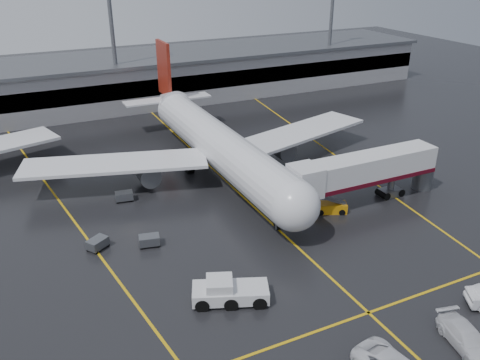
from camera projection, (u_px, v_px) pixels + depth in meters
name	position (u px, v px, depth m)	size (l,w,h in m)	color
ground	(248.00, 201.00, 58.82)	(220.00, 220.00, 0.00)	black
apron_line_centre	(248.00, 201.00, 58.81)	(0.25, 90.00, 0.02)	gold
apron_line_stop	(369.00, 313.00, 40.81)	(60.00, 0.25, 0.02)	gold
apron_line_left	(59.00, 200.00, 59.13)	(0.25, 70.00, 0.02)	gold
apron_line_right	(327.00, 149.00, 74.08)	(0.25, 70.00, 0.02)	gold
terminal	(137.00, 79.00, 96.24)	(122.00, 19.00, 8.60)	gray
light_mast_mid	(112.00, 30.00, 85.16)	(3.00, 1.20, 25.45)	#595B60
light_mast_right	(331.00, 16.00, 102.87)	(3.00, 1.20, 25.45)	#595B60
main_airliner	(215.00, 142.00, 64.99)	(48.80, 45.60, 14.10)	silver
jet_bridge	(365.00, 172.00, 56.93)	(19.90, 3.40, 6.05)	silver
pushback_tractor	(228.00, 292.00, 41.85)	(6.83, 4.74, 2.27)	silver
belt_loader	(330.00, 207.00, 56.25)	(3.89, 2.84, 2.27)	#C8800B
service_van_b	(467.00, 338.00, 37.01)	(2.24, 5.51, 1.60)	silver
baggage_cart_a	(149.00, 240.00, 49.80)	(2.23, 1.69, 1.12)	#595B60
baggage_cart_b	(98.00, 243.00, 49.29)	(2.39, 2.19, 1.12)	#595B60
baggage_cart_c	(124.00, 196.00, 58.75)	(2.17, 1.59, 1.12)	#595B60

